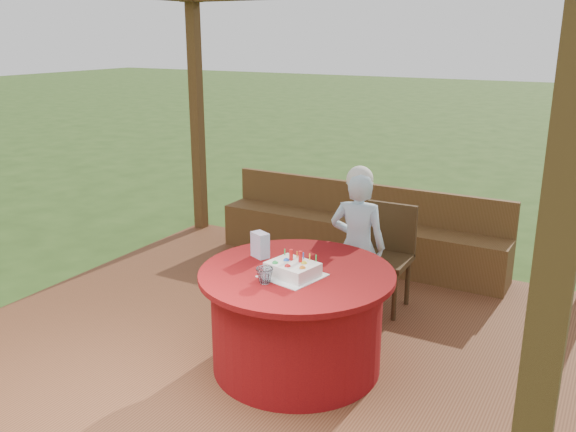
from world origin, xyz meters
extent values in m
plane|color=#2B4918|center=(0.00, 0.00, 0.00)|extent=(60.00, 60.00, 0.00)
cube|color=brown|center=(0.00, 0.00, 0.06)|extent=(4.50, 4.00, 0.12)
cube|color=brown|center=(2.13, -1.88, 1.42)|extent=(0.12, 0.12, 2.60)
cube|color=brown|center=(-2.13, 1.88, 1.42)|extent=(0.12, 0.12, 2.60)
cube|color=brown|center=(0.00, 1.70, 0.34)|extent=(3.00, 0.42, 0.45)
cube|color=brown|center=(0.00, 1.88, 0.75)|extent=(3.00, 0.06, 0.35)
cylinder|color=maroon|center=(0.43, -0.39, 0.46)|extent=(1.18, 1.18, 0.68)
cylinder|color=maroon|center=(0.43, -0.39, 0.82)|extent=(1.34, 1.34, 0.04)
cube|color=#3C2813|center=(0.61, 0.80, 0.56)|extent=(0.45, 0.45, 0.05)
cylinder|color=#3C2813|center=(0.44, 0.62, 0.34)|extent=(0.04, 0.04, 0.44)
cylinder|color=#3C2813|center=(0.79, 0.63, 0.34)|extent=(0.04, 0.04, 0.44)
cylinder|color=#3C2813|center=(0.43, 0.97, 0.34)|extent=(0.04, 0.04, 0.44)
cylinder|color=#3C2813|center=(0.78, 0.98, 0.34)|extent=(0.04, 0.04, 0.44)
cube|color=#3C2813|center=(0.60, 1.00, 0.78)|extent=(0.44, 0.05, 0.45)
imported|color=#9DCBE9|center=(0.48, 0.54, 0.74)|extent=(0.50, 0.38, 1.24)
sphere|color=white|center=(0.48, 0.54, 1.30)|extent=(0.21, 0.21, 0.21)
cube|color=white|center=(0.45, -0.48, 0.84)|extent=(0.42, 0.42, 0.01)
cube|color=white|center=(0.45, -0.48, 0.89)|extent=(0.35, 0.31, 0.09)
cylinder|color=red|center=(0.41, -0.44, 0.97)|extent=(0.03, 0.03, 0.08)
cylinder|color=red|center=(0.48, -0.44, 0.97)|extent=(0.03, 0.03, 0.08)
sphere|color=green|center=(0.35, -0.54, 0.95)|extent=(0.04, 0.04, 0.04)
sphere|color=red|center=(0.45, -0.55, 0.95)|extent=(0.04, 0.04, 0.04)
sphere|color=orange|center=(0.55, -0.53, 0.95)|extent=(0.04, 0.04, 0.04)
sphere|color=blue|center=(0.39, -0.46, 0.95)|extent=(0.04, 0.04, 0.04)
sphere|color=yellow|center=(0.52, -0.45, 0.95)|extent=(0.04, 0.04, 0.04)
cube|color=#E292C4|center=(0.07, -0.28, 0.93)|extent=(0.15, 0.13, 0.18)
imported|color=white|center=(0.35, -0.67, 0.89)|extent=(0.14, 0.14, 0.10)
camera|label=1|loc=(2.27, -3.78, 2.39)|focal=38.00mm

